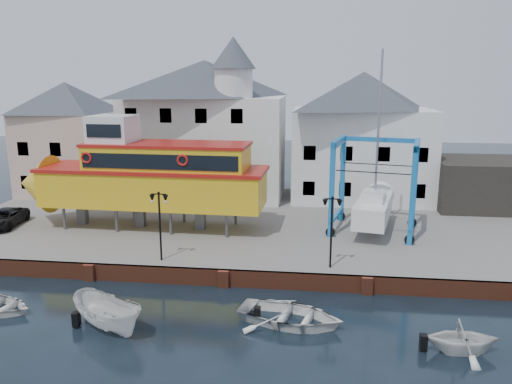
# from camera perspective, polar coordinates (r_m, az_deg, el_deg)

# --- Properties ---
(ground) EXTENTS (140.00, 140.00, 0.00)m
(ground) POSITION_cam_1_polar(r_m,az_deg,el_deg) (29.00, -3.70, -10.76)
(ground) COLOR black
(ground) RESTS_ON ground
(hardstanding) EXTENTS (44.00, 22.00, 1.00)m
(hardstanding) POSITION_cam_1_polar(r_m,az_deg,el_deg) (39.05, -0.75, -3.68)
(hardstanding) COLOR slate
(hardstanding) RESTS_ON ground
(quay_wall) EXTENTS (44.00, 0.47, 1.00)m
(quay_wall) POSITION_cam_1_polar(r_m,az_deg,el_deg) (28.90, -3.67, -9.77)
(quay_wall) COLOR brown
(quay_wall) RESTS_ON ground
(building_pink) EXTENTS (8.00, 7.00, 10.30)m
(building_pink) POSITION_cam_1_polar(r_m,az_deg,el_deg) (50.05, -20.62, 5.76)
(building_pink) COLOR #CEAA96
(building_pink) RESTS_ON hardstanding
(building_white_main) EXTENTS (14.00, 8.30, 14.00)m
(building_white_main) POSITION_cam_1_polar(r_m,az_deg,el_deg) (45.78, -5.63, 7.43)
(building_white_main) COLOR silver
(building_white_main) RESTS_ON hardstanding
(building_white_right) EXTENTS (12.00, 8.00, 11.20)m
(building_white_right) POSITION_cam_1_polar(r_m,az_deg,el_deg) (45.56, 11.96, 6.25)
(building_white_right) COLOR silver
(building_white_right) RESTS_ON hardstanding
(shed_dark) EXTENTS (8.00, 7.00, 4.00)m
(shed_dark) POSITION_cam_1_polar(r_m,az_deg,el_deg) (46.12, 24.43, 0.93)
(shed_dark) COLOR #272421
(shed_dark) RESTS_ON hardstanding
(lamp_post_left) EXTENTS (1.12, 0.32, 4.20)m
(lamp_post_left) POSITION_cam_1_polar(r_m,az_deg,el_deg) (29.70, -11.00, -1.88)
(lamp_post_left) COLOR black
(lamp_post_left) RESTS_ON hardstanding
(lamp_post_right) EXTENTS (1.12, 0.32, 4.20)m
(lamp_post_right) POSITION_cam_1_polar(r_m,az_deg,el_deg) (28.31, 8.67, -2.51)
(lamp_post_right) COLOR black
(lamp_post_right) RESTS_ON hardstanding
(tour_boat) EXTENTS (18.66, 5.03, 8.07)m
(tour_boat) POSITION_cam_1_polar(r_m,az_deg,el_deg) (36.82, -13.25, 1.86)
(tour_boat) COLOR #59595E
(tour_boat) RESTS_ON hardstanding
(travel_lift) EXTENTS (6.68, 8.56, 12.54)m
(travel_lift) POSITION_cam_1_polar(r_m,az_deg,el_deg) (36.65, 13.44, -0.93)
(travel_lift) COLOR #1564B2
(travel_lift) RESTS_ON hardstanding
(van) EXTENTS (2.63, 4.76, 1.26)m
(van) POSITION_cam_1_polar(r_m,az_deg,el_deg) (40.94, -26.84, -2.67)
(van) COLOR black
(van) RESTS_ON hardstanding
(motorboat_a) EXTENTS (4.83, 3.94, 1.78)m
(motorboat_a) POSITION_cam_1_polar(r_m,az_deg,el_deg) (25.49, -16.46, -14.79)
(motorboat_a) COLOR white
(motorboat_a) RESTS_ON ground
(motorboat_b) EXTENTS (5.89, 4.82, 1.07)m
(motorboat_b) POSITION_cam_1_polar(r_m,az_deg,el_deg) (25.08, 3.92, -14.74)
(motorboat_b) COLOR white
(motorboat_b) RESTS_ON ground
(motorboat_c) EXTENTS (3.30, 2.90, 1.65)m
(motorboat_c) POSITION_cam_1_polar(r_m,az_deg,el_deg) (24.36, 22.36, -16.63)
(motorboat_c) COLOR white
(motorboat_c) RESTS_ON ground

